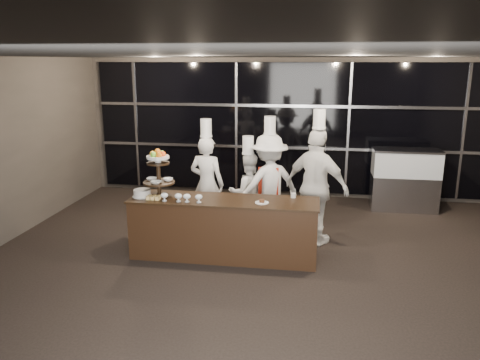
% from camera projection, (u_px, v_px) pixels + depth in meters
% --- Properties ---
extents(room, '(10.00, 10.00, 10.00)m').
position_uv_depth(room, '(270.00, 190.00, 5.36)').
color(room, black).
rests_on(room, ground).
extents(window_wall, '(8.60, 0.10, 2.80)m').
position_uv_depth(window_wall, '(291.00, 129.00, 10.08)').
color(window_wall, black).
rests_on(window_wall, ground).
extents(buffet_counter, '(2.84, 0.74, 0.92)m').
position_uv_depth(buffet_counter, '(224.00, 228.00, 7.11)').
color(buffet_counter, black).
rests_on(buffet_counter, ground).
extents(display_stand, '(0.48, 0.48, 0.74)m').
position_uv_depth(display_stand, '(158.00, 170.00, 7.04)').
color(display_stand, black).
rests_on(display_stand, buffet_counter).
extents(compotes, '(0.63, 0.11, 0.12)m').
position_uv_depth(compotes, '(182.00, 196.00, 6.86)').
color(compotes, silver).
rests_on(compotes, buffet_counter).
extents(layer_cake, '(0.30, 0.30, 0.11)m').
position_uv_depth(layer_cake, '(142.00, 193.00, 7.13)').
color(layer_cake, white).
rests_on(layer_cake, buffet_counter).
extents(pastry_squares, '(0.20, 0.13, 0.05)m').
position_uv_depth(pastry_squares, '(154.00, 198.00, 6.99)').
color(pastry_squares, '#FFD57C').
rests_on(pastry_squares, buffet_counter).
extents(small_plate, '(0.20, 0.20, 0.05)m').
position_uv_depth(small_plate, '(262.00, 202.00, 6.81)').
color(small_plate, white).
rests_on(small_plate, buffet_counter).
extents(chef_cup, '(0.08, 0.08, 0.07)m').
position_uv_depth(chef_cup, '(293.00, 195.00, 7.07)').
color(chef_cup, white).
rests_on(chef_cup, buffet_counter).
extents(display_case, '(1.30, 0.57, 1.24)m').
position_uv_depth(display_case, '(405.00, 177.00, 9.33)').
color(display_case, '#A5A5AA').
rests_on(display_case, ground).
extents(chef_a, '(0.68, 0.51, 1.98)m').
position_uv_depth(chef_a, '(207.00, 183.00, 8.15)').
color(chef_a, white).
rests_on(chef_a, ground).
extents(chef_b, '(0.81, 0.72, 1.70)m').
position_uv_depth(chef_b, '(248.00, 192.00, 8.14)').
color(chef_b, silver).
rests_on(chef_b, ground).
extents(chef_c, '(1.30, 1.14, 2.04)m').
position_uv_depth(chef_c, '(269.00, 184.00, 8.02)').
color(chef_c, white).
rests_on(chef_c, ground).
extents(chef_d, '(1.20, 0.96, 2.21)m').
position_uv_depth(chef_d, '(316.00, 186.00, 7.52)').
color(chef_d, white).
rests_on(chef_d, ground).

